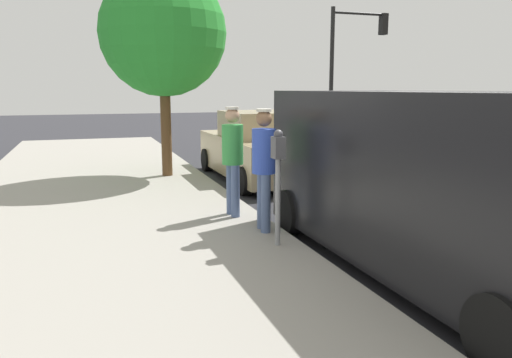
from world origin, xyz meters
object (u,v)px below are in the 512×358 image
traffic_light_corner (351,53)px  street_tree (163,33)px  pedestrian_in_blue (264,161)px  parking_meter_near (278,168)px  parked_van (434,178)px  pedestrian_in_green (233,154)px  parked_sedan_behind (259,149)px

traffic_light_corner → street_tree: 10.02m
pedestrian_in_blue → traffic_light_corner: (-7.55, -11.03, 2.36)m
parking_meter_near → parked_van: 1.89m
parking_meter_near → pedestrian_in_blue: size_ratio=0.87×
pedestrian_in_blue → street_tree: bearing=-83.7°
parking_meter_near → pedestrian_in_green: (0.11, -1.70, -0.02)m
parking_meter_near → parked_sedan_behind: parking_meter_near is taller
parked_sedan_behind → traffic_light_corner: bearing=-133.4°
traffic_light_corner → parking_meter_near: bearing=57.0°
parking_meter_near → street_tree: size_ratio=0.32×
parked_van → parked_sedan_behind: 6.58m
pedestrian_in_green → pedestrian_in_blue: (-0.17, 0.99, 0.00)m
parking_meter_near → parked_sedan_behind: (-1.62, -5.41, -0.43)m
parking_meter_near → pedestrian_in_blue: pedestrian_in_blue is taller
parked_sedan_behind → street_tree: (2.13, -0.46, 2.66)m
parking_meter_near → parked_sedan_behind: size_ratio=0.34×
pedestrian_in_blue → traffic_light_corner: 13.57m
pedestrian_in_blue → parking_meter_near: bearing=85.0°
pedestrian_in_green → street_tree: 4.76m
parked_van → pedestrian_in_blue: bearing=-52.3°
traffic_light_corner → street_tree: traffic_light_corner is taller
pedestrian_in_green → pedestrian_in_blue: pedestrian_in_blue is taller
parking_meter_near → street_tree: bearing=-85.0°
parking_meter_near → parked_van: (-1.50, 1.15, -0.03)m
pedestrian_in_blue → parked_sedan_behind: 4.97m
parked_van → traffic_light_corner: traffic_light_corner is taller
parking_meter_near → traffic_light_corner: (-7.61, -11.74, 2.34)m
parking_meter_near → pedestrian_in_blue: 0.72m
parking_meter_near → parked_van: parked_van is taller
parking_meter_near → traffic_light_corner: 14.19m
parked_van → parked_sedan_behind: (-0.12, -6.56, -0.41)m
pedestrian_in_blue → street_tree: street_tree is taller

